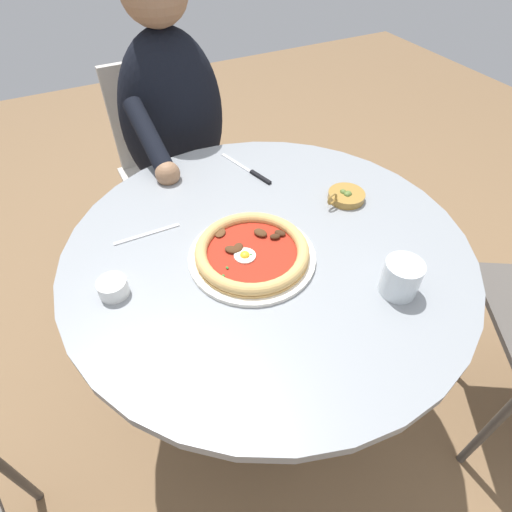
{
  "coord_description": "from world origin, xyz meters",
  "views": [
    {
      "loc": [
        -0.62,
        0.34,
        1.39
      ],
      "look_at": [
        -0.02,
        0.04,
        0.71
      ],
      "focal_mm": 28.97,
      "sensor_mm": 36.0,
      "label": 1
    }
  ],
  "objects": [
    {
      "name": "fork_utensil",
      "position": [
        0.16,
        0.24,
        0.72
      ],
      "size": [
        0.01,
        0.16,
        0.0
      ],
      "color": "#BCBCC1",
      "rests_on": "dining_table"
    },
    {
      "name": "ramekin_capers",
      "position": [
        0.01,
        0.36,
        0.74
      ],
      "size": [
        0.06,
        0.06,
        0.04
      ],
      "color": "white",
      "rests_on": "dining_table"
    },
    {
      "name": "cafe_chair_diner",
      "position": [
        0.81,
        0.01,
        0.51
      ],
      "size": [
        0.39,
        0.39,
        0.86
      ],
      "color": "beige",
      "rests_on": "ground"
    },
    {
      "name": "diner_person",
      "position": [
        0.67,
        0.01,
        0.53
      ],
      "size": [
        0.49,
        0.35,
        1.21
      ],
      "color": "#282833",
      "rests_on": "ground"
    },
    {
      "name": "ground_plane",
      "position": [
        0.0,
        0.0,
        -0.01
      ],
      "size": [
        6.0,
        6.0,
        0.02
      ],
      "primitive_type": "cube",
      "color": "brown"
    },
    {
      "name": "dining_table",
      "position": [
        0.0,
        0.0,
        0.57
      ],
      "size": [
        0.96,
        0.96,
        0.72
      ],
      "color": "gray",
      "rests_on": "ground"
    },
    {
      "name": "steak_knife",
      "position": [
        0.28,
        -0.1,
        0.72
      ],
      "size": [
        0.21,
        0.07,
        0.01
      ],
      "color": "silver",
      "rests_on": "dining_table"
    },
    {
      "name": "pizza_on_plate",
      "position": [
        -0.02,
        0.05,
        0.74
      ],
      "size": [
        0.29,
        0.29,
        0.04
      ],
      "color": "white",
      "rests_on": "dining_table"
    },
    {
      "name": "olive_pan",
      "position": [
        0.06,
        -0.27,
        0.73
      ],
      "size": [
        0.1,
        0.12,
        0.04
      ],
      "color": "olive",
      "rests_on": "dining_table"
    },
    {
      "name": "water_glass",
      "position": [
        -0.25,
        -0.18,
        0.75
      ],
      "size": [
        0.08,
        0.08,
        0.08
      ],
      "color": "silver",
      "rests_on": "dining_table"
    }
  ]
}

